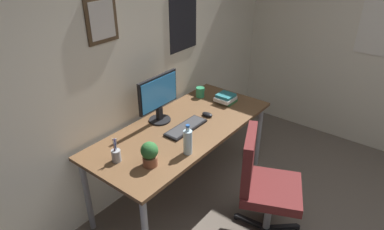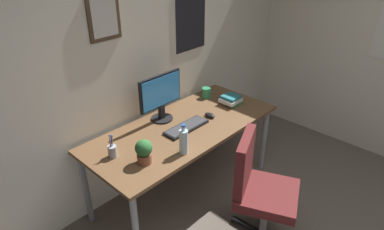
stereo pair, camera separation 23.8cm
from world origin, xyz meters
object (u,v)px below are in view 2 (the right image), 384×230
at_px(monitor, 161,96).
at_px(pen_cup, 112,151).
at_px(office_chair, 258,186).
at_px(coffee_mug_near, 206,93).
at_px(keyboard, 186,127).
at_px(water_bottle, 184,141).
at_px(computer_mouse, 210,115).
at_px(potted_plant, 144,151).
at_px(book_stack_left, 232,100).

relative_size(monitor, pen_cup, 2.30).
relative_size(office_chair, coffee_mug_near, 7.52).
xyz_separation_m(office_chair, keyboard, (-0.02, 0.75, 0.23)).
relative_size(monitor, water_bottle, 1.82).
relative_size(monitor, computer_mouse, 4.18).
relative_size(office_chair, keyboard, 2.21).
distance_m(coffee_mug_near, potted_plant, 1.24).
bearing_deg(computer_mouse, office_chair, -110.45).
bearing_deg(computer_mouse, monitor, 138.48).
height_order(office_chair, computer_mouse, office_chair).
bearing_deg(coffee_mug_near, book_stack_left, -80.36).
distance_m(computer_mouse, coffee_mug_near, 0.43).
distance_m(monitor, potted_plant, 0.68).
bearing_deg(potted_plant, office_chair, -46.91).
relative_size(monitor, potted_plant, 2.36).
bearing_deg(office_chair, book_stack_left, 50.46).
xyz_separation_m(coffee_mug_near, pen_cup, (-1.29, -0.18, 0.00)).
bearing_deg(pen_cup, water_bottle, -41.13).
height_order(computer_mouse, book_stack_left, book_stack_left).
relative_size(water_bottle, book_stack_left, 1.27).
relative_size(water_bottle, potted_plant, 1.29).
bearing_deg(water_bottle, pen_cup, 138.87).
distance_m(keyboard, coffee_mug_near, 0.67).
xyz_separation_m(monitor, water_bottle, (-0.24, -0.52, -0.13)).
height_order(monitor, computer_mouse, monitor).
xyz_separation_m(monitor, pen_cup, (-0.65, -0.17, -0.19)).
bearing_deg(office_chair, water_bottle, 120.54).
relative_size(office_chair, book_stack_left, 4.76).
distance_m(monitor, water_bottle, 0.59).
distance_m(office_chair, coffee_mug_near, 1.23).
bearing_deg(monitor, computer_mouse, -41.52).
height_order(computer_mouse, water_bottle, water_bottle).
height_order(monitor, potted_plant, monitor).
bearing_deg(keyboard, potted_plant, -168.12).
height_order(pen_cup, book_stack_left, pen_cup).
relative_size(office_chair, pen_cup, 4.75).
bearing_deg(pen_cup, monitor, 14.29).
bearing_deg(keyboard, coffee_mug_near, 26.02).
height_order(keyboard, water_bottle, water_bottle).
xyz_separation_m(office_chair, monitor, (-0.06, 1.04, 0.46)).
xyz_separation_m(water_bottle, coffee_mug_near, (0.88, 0.54, -0.05)).
xyz_separation_m(computer_mouse, book_stack_left, (0.35, 0.02, 0.03)).
xyz_separation_m(office_chair, water_bottle, (-0.30, 0.51, 0.33)).
relative_size(coffee_mug_near, pen_cup, 0.63).
bearing_deg(computer_mouse, book_stack_left, 2.78).
bearing_deg(book_stack_left, office_chair, -129.54).
xyz_separation_m(potted_plant, book_stack_left, (1.22, 0.12, -0.06)).
bearing_deg(water_bottle, computer_mouse, 21.62).
relative_size(potted_plant, book_stack_left, 0.98).
height_order(potted_plant, book_stack_left, potted_plant).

